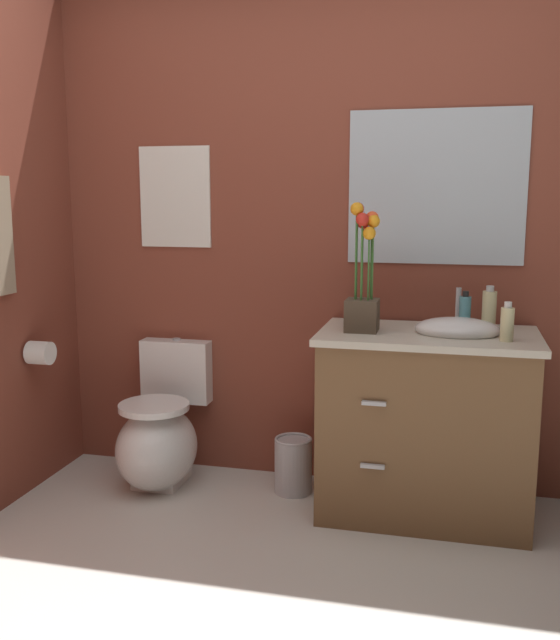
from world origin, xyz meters
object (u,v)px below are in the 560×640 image
at_px(toilet, 160,436).
at_px(lotion_bottle, 489,310).
at_px(soap_bottle, 465,312).
at_px(hand_wash_bottle, 507,323).
at_px(vanity_cabinet, 426,422).
at_px(flower_vase, 363,285).
at_px(wall_poster, 175,197).
at_px(toilet_paper_roll, 40,353).
at_px(trash_bin, 293,465).
at_px(wall_mirror, 436,187).

xyz_separation_m(toilet, lotion_bottle, (1.53, 0.10, 0.68)).
bearing_deg(soap_bottle, hand_wash_bottle, -52.96).
height_order(soap_bottle, lotion_bottle, lotion_bottle).
relative_size(lotion_bottle, hand_wash_bottle, 1.21).
bearing_deg(vanity_cabinet, flower_vase, -173.10).
height_order(toilet, lotion_bottle, lotion_bottle).
height_order(vanity_cabinet, flower_vase, flower_vase).
distance_m(lotion_bottle, hand_wash_bottle, 0.24).
xyz_separation_m(soap_bottle, wall_poster, (-1.43, 0.19, 0.50)).
distance_m(toilet, toilet_paper_roll, 0.70).
bearing_deg(flower_vase, vanity_cabinet, 6.90).
xyz_separation_m(toilet, toilet_paper_roll, (-0.51, -0.20, 0.44)).
relative_size(trash_bin, wall_poster, 0.55).
bearing_deg(toilet, wall_poster, 90.00).
relative_size(toilet, flower_vase, 1.24).
relative_size(soap_bottle, toilet_paper_roll, 1.56).
relative_size(toilet, vanity_cabinet, 0.68).
height_order(flower_vase, wall_mirror, wall_mirror).
distance_m(vanity_cabinet, flower_vase, 0.67).
distance_m(flower_vase, lotion_bottle, 0.57).
height_order(vanity_cabinet, toilet_paper_roll, vanity_cabinet).
relative_size(vanity_cabinet, soap_bottle, 5.86).
relative_size(toilet, lotion_bottle, 3.51).
xyz_separation_m(wall_poster, toilet_paper_roll, (-0.51, -0.46, -0.73)).
distance_m(vanity_cabinet, trash_bin, 0.69).
bearing_deg(vanity_cabinet, trash_bin, 172.50).
xyz_separation_m(soap_bottle, hand_wash_bottle, (0.17, -0.22, -0.01)).
bearing_deg(soap_bottle, toilet_paper_roll, -171.85).
bearing_deg(wall_poster, toilet, -90.00).
bearing_deg(hand_wash_bottle, lotion_bottle, 104.84).
relative_size(lotion_bottle, trash_bin, 0.72).
bearing_deg(wall_mirror, flower_vase, -130.89).
height_order(lotion_bottle, wall_poster, wall_poster).
height_order(trash_bin, wall_poster, wall_poster).
xyz_separation_m(soap_bottle, lotion_bottle, (0.10, 0.02, 0.01)).
bearing_deg(toilet_paper_roll, flower_vase, 5.13).
bearing_deg(wall_poster, vanity_cabinet, -12.93).
bearing_deg(vanity_cabinet, wall_poster, 167.07).
relative_size(vanity_cabinet, hand_wash_bottle, 6.23).
height_order(vanity_cabinet, soap_bottle, vanity_cabinet).
bearing_deg(flower_vase, lotion_bottle, 16.50).
xyz_separation_m(flower_vase, wall_mirror, (0.28, 0.33, 0.42)).
bearing_deg(wall_mirror, vanity_cabinet, -89.45).
height_order(vanity_cabinet, trash_bin, vanity_cabinet).
relative_size(soap_bottle, wall_poster, 0.35).
relative_size(soap_bottle, hand_wash_bottle, 1.06).
bearing_deg(toilet, wall_mirror, 11.83).
relative_size(flower_vase, lotion_bottle, 2.84).
height_order(hand_wash_bottle, toilet_paper_roll, hand_wash_bottle).
relative_size(flower_vase, trash_bin, 2.05).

